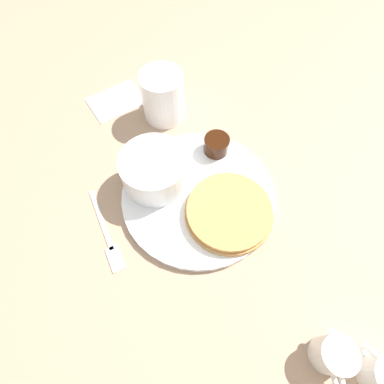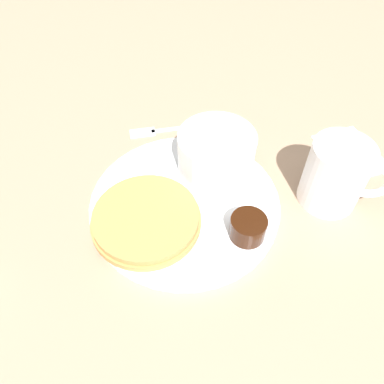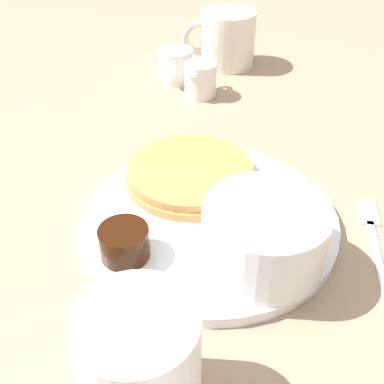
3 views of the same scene
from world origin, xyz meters
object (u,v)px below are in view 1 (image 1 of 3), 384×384
at_px(plate, 198,195).
at_px(coffee_mug, 163,95).
at_px(bowl, 154,170).
at_px(creamer_pitcher_near, 333,355).
at_px(fork, 108,238).

bearing_deg(plate, coffee_mug, 76.59).
xyz_separation_m(plate, coffee_mug, (0.05, 0.19, 0.04)).
height_order(bowl, coffee_mug, coffee_mug).
bearing_deg(bowl, creamer_pitcher_near, -80.19).
height_order(coffee_mug, creamer_pitcher_near, coffee_mug).
bearing_deg(creamer_pitcher_near, bowl, 99.81).
height_order(bowl, creamer_pitcher_near, bowl).
bearing_deg(bowl, coffee_mug, 55.10).
bearing_deg(creamer_pitcher_near, coffee_mug, 86.16).
bearing_deg(plate, fork, 175.23).
bearing_deg(fork, coffee_mug, 41.02).
xyz_separation_m(plate, creamer_pitcher_near, (0.01, -0.29, 0.02)).
relative_size(bowl, coffee_mug, 1.06).
distance_m(bowl, fork, 0.13).
bearing_deg(bowl, fork, -157.60).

